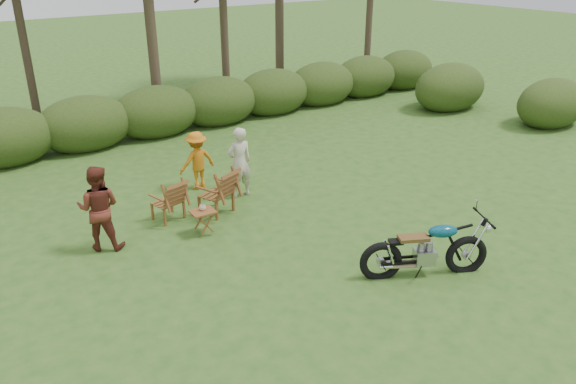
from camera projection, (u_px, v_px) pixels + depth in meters
ground at (378, 268)px, 9.41m from camera, size 80.00×80.00×0.00m
motorcycle at (422, 274)px, 9.23m from camera, size 2.15×1.62×1.16m
lawn_chair_right at (217, 212)px, 11.36m from camera, size 0.86×0.86×0.96m
lawn_chair_left at (169, 219)px, 11.09m from camera, size 0.71×0.71×0.86m
side_table at (203, 222)px, 10.44m from camera, size 0.48×0.41×0.47m
cup at (203, 208)px, 10.36m from camera, size 0.15×0.15×0.09m
adult_a at (241, 196)px, 12.12m from camera, size 0.57×0.39×1.53m
adult_b at (105, 247)px, 10.05m from camera, size 0.95×0.91×1.55m
child at (199, 188)px, 12.52m from camera, size 0.87×0.53×1.30m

